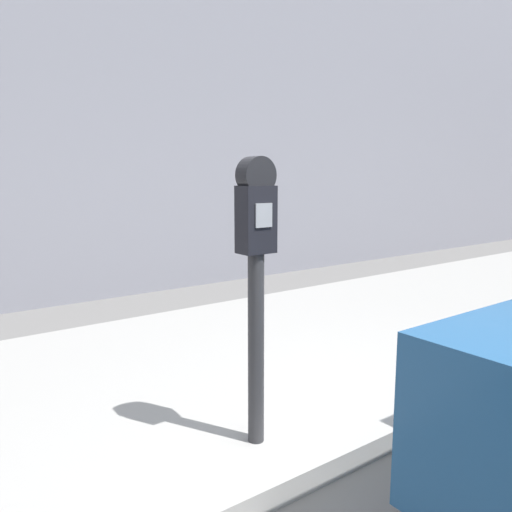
% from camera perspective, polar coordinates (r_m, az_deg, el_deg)
% --- Properties ---
extents(sidewalk, '(24.00, 2.80, 0.12)m').
position_cam_1_polar(sidewalk, '(3.73, -3.31, -12.39)').
color(sidewalk, '#9E9B96').
rests_on(sidewalk, ground_plane).
extents(building_facade, '(24.00, 0.30, 6.09)m').
position_cam_1_polar(building_facade, '(6.29, -19.25, 23.59)').
color(building_facade, gray).
rests_on(building_facade, ground_plane).
extents(parking_meter, '(0.17, 0.12, 1.40)m').
position_cam_1_polar(parking_meter, '(2.36, 0.00, -1.18)').
color(parking_meter, '#2D2D30').
rests_on(parking_meter, sidewalk).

